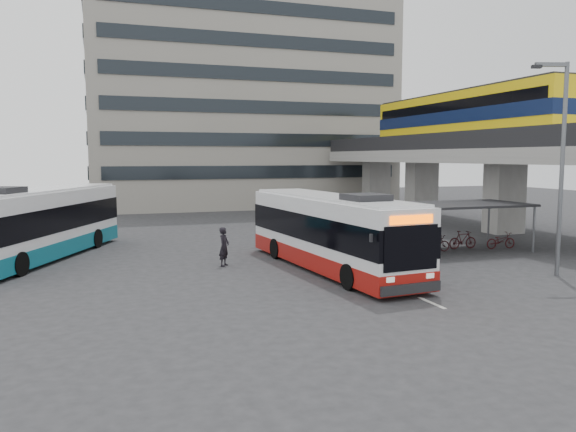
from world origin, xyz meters
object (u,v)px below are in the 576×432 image
object	(u,v)px
bus_teal	(40,224)
lamp_post	(560,156)
bus_main	(330,233)
pedestrian	(224,247)

from	to	relation	value
bus_teal	lamp_post	distance (m)	23.93
lamp_post	bus_main	bearing A→B (deg)	168.36
bus_main	pedestrian	size ratio (longest dim) A/B	6.78
bus_teal	pedestrian	distance (m)	9.43
bus_main	bus_teal	bearing A→B (deg)	145.97
pedestrian	bus_main	bearing A→B (deg)	-80.89
bus_teal	lamp_post	size ratio (longest dim) A/B	1.42
bus_teal	pedestrian	bearing A→B (deg)	-5.89
bus_main	lamp_post	distance (m)	10.06
bus_main	bus_teal	world-z (taller)	bus_teal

